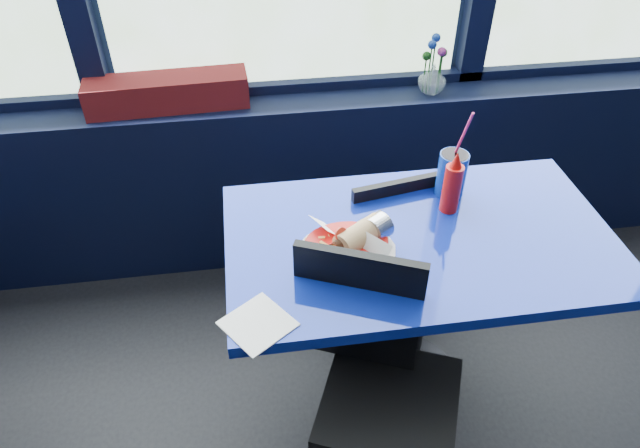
# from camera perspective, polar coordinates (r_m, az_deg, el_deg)

# --- Properties ---
(window_sill) EXTENTS (5.00, 0.26, 0.80)m
(window_sill) POSITION_cam_1_polar(r_m,az_deg,el_deg) (2.62, -2.48, 4.68)
(window_sill) COLOR black
(window_sill) RESTS_ON ground
(near_table) EXTENTS (1.20, 0.70, 0.75)m
(near_table) POSITION_cam_1_polar(r_m,az_deg,el_deg) (1.91, 9.43, -5.33)
(near_table) COLOR black
(near_table) RESTS_ON ground
(chair_near_front) EXTENTS (0.51, 0.52, 0.87)m
(chair_near_front) POSITION_cam_1_polar(r_m,az_deg,el_deg) (1.75, 5.66, -14.07)
(chair_near_front) COLOR black
(chair_near_front) RESTS_ON ground
(chair_near_back) EXTENTS (0.42, 0.42, 0.80)m
(chair_near_back) POSITION_cam_1_polar(r_m,az_deg,el_deg) (2.22, 7.08, -1.35)
(chair_near_back) COLOR black
(chair_near_back) RESTS_ON ground
(planter_box) EXTENTS (0.64, 0.19, 0.13)m
(planter_box) POSITION_cam_1_polar(r_m,az_deg,el_deg) (2.39, -14.99, 12.61)
(planter_box) COLOR maroon
(planter_box) RESTS_ON window_sill
(flower_vase) EXTENTS (0.14, 0.14, 0.25)m
(flower_vase) POSITION_cam_1_polar(r_m,az_deg,el_deg) (2.47, 11.20, 14.34)
(flower_vase) COLOR silver
(flower_vase) RESTS_ON window_sill
(food_basket) EXTENTS (0.29, 0.28, 0.10)m
(food_basket) POSITION_cam_1_polar(r_m,az_deg,el_deg) (1.68, 2.86, -2.04)
(food_basket) COLOR red
(food_basket) RESTS_ON near_table
(ketchup_bottle) EXTENTS (0.06, 0.06, 0.22)m
(ketchup_bottle) POSITION_cam_1_polar(r_m,az_deg,el_deg) (1.85, 13.08, 3.81)
(ketchup_bottle) COLOR red
(ketchup_bottle) RESTS_ON near_table
(soda_cup) EXTENTS (0.10, 0.10, 0.32)m
(soda_cup) POSITION_cam_1_polar(r_m,az_deg,el_deg) (1.94, 13.04, 4.97)
(soda_cup) COLOR #0D3297
(soda_cup) RESTS_ON near_table
(napkin) EXTENTS (0.22, 0.22, 0.00)m
(napkin) POSITION_cam_1_polar(r_m,az_deg,el_deg) (1.52, -6.24, -9.89)
(napkin) COLOR white
(napkin) RESTS_ON near_table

